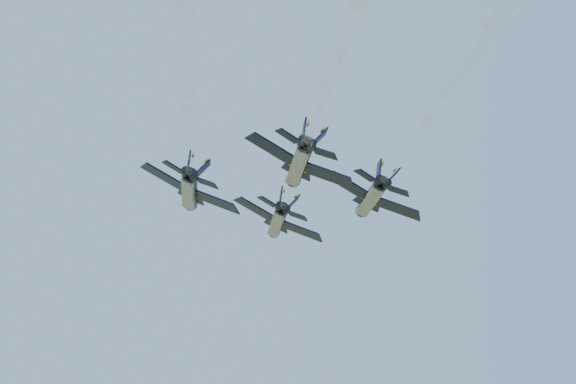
{
  "coord_description": "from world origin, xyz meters",
  "views": [
    {
      "loc": [
        -3.94,
        -107.27,
        63.73
      ],
      "look_at": [
        -0.74,
        0.12,
        98.09
      ],
      "focal_mm": 55.0,
      "sensor_mm": 36.0,
      "label": 1
    }
  ],
  "objects_px": {
    "jet_right": "(371,199)",
    "jet_slot": "(299,165)",
    "jet_lead": "(278,222)",
    "jet_left": "(190,191)"
  },
  "relations": [
    {
      "from": "jet_left",
      "to": "jet_slot",
      "type": "xyz_separation_m",
      "value": [
        13.07,
        -10.31,
        0.0
      ]
    },
    {
      "from": "jet_right",
      "to": "jet_left",
      "type": "bearing_deg",
      "value": -178.45
    },
    {
      "from": "jet_right",
      "to": "jet_slot",
      "type": "bearing_deg",
      "value": -131.74
    },
    {
      "from": "jet_left",
      "to": "jet_right",
      "type": "xyz_separation_m",
      "value": [
        22.74,
        2.36,
        0.0
      ]
    },
    {
      "from": "jet_left",
      "to": "jet_right",
      "type": "relative_size",
      "value": 1.0
    },
    {
      "from": "jet_right",
      "to": "jet_lead",
      "type": "bearing_deg",
      "value": 132.09
    },
    {
      "from": "jet_lead",
      "to": "jet_left",
      "type": "height_order",
      "value": "same"
    },
    {
      "from": "jet_right",
      "to": "jet_slot",
      "type": "distance_m",
      "value": 15.94
    },
    {
      "from": "jet_lead",
      "to": "jet_right",
      "type": "distance_m",
      "value": 16.06
    },
    {
      "from": "jet_slot",
      "to": "jet_right",
      "type": "bearing_deg",
      "value": 48.26
    }
  ]
}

